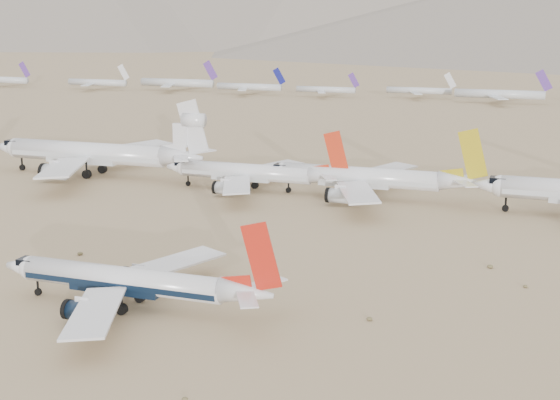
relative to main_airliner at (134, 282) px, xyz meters
name	(u,v)px	position (x,y,z in m)	size (l,w,h in m)	color
ground	(203,303)	(8.31, 5.17, -4.03)	(7000.00, 7000.00, 0.00)	#8A7450
main_airliner	(134,282)	(0.00, 0.00, 0.00)	(41.53, 40.57, 14.66)	white
row2_gold_tail	(368,178)	(15.59, 79.08, 0.86)	(49.06, 47.98, 17.47)	white
row2_orange_tail	(253,173)	(-12.40, 78.08, 0.36)	(43.87, 42.92, 15.65)	white
row2_white_trijet	(99,153)	(-56.90, 81.40, 2.12)	(59.97, 58.61, 21.25)	white
distant_storage_row	(392,91)	(-24.08, 302.79, 0.36)	(531.04, 53.32, 15.21)	silver
desert_scrub	(219,384)	(21.16, -18.27, -3.74)	(274.33, 126.48, 0.65)	brown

